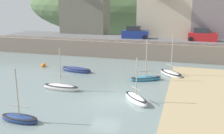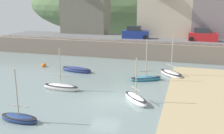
# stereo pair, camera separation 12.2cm
# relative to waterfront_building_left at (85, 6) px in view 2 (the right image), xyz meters

# --- Properties ---
(quay_seawall) EXTENTS (48.00, 9.40, 2.40)m
(quay_seawall) POSITION_rel_waterfront_building_left_xyz_m (11.74, -7.70, -5.90)
(quay_seawall) COLOR gray
(quay_seawall) RESTS_ON ground
(hillside_backdrop) EXTENTS (80.00, 44.00, 20.25)m
(hillside_backdrop) POSITION_rel_waterfront_building_left_xyz_m (11.95, 30.00, -0.17)
(hillside_backdrop) COLOR #506B42
(hillside_backdrop) RESTS_ON ground
(waterfront_building_left) EXTENTS (8.58, 4.48, 9.53)m
(waterfront_building_left) POSITION_rel_waterfront_building_left_xyz_m (0.00, 0.00, 0.00)
(waterfront_building_left) COLOR #6B6859
(waterfront_building_left) RESTS_ON ground
(waterfront_building_centre) EXTENTS (9.27, 5.97, 8.77)m
(waterfront_building_centre) POSITION_rel_waterfront_building_left_xyz_m (14.51, 0.00, -0.40)
(waterfront_building_centre) COLOR beige
(waterfront_building_centre) RESTS_ON ground
(waterfront_building_right) EXTENTS (7.20, 6.13, 10.19)m
(waterfront_building_right) POSITION_rel_waterfront_building_left_xyz_m (21.99, 0.00, 0.31)
(waterfront_building_right) COLOR gray
(waterfront_building_right) RESTS_ON ground
(sailboat_far_left) EXTENTS (3.30, 3.53, 4.85)m
(sailboat_far_left) POSITION_rel_waterfront_building_left_xyz_m (16.66, -16.07, -7.03)
(sailboat_far_left) COLOR silver
(sailboat_far_left) RESTS_ON ground
(sailboat_white_hull) EXTENTS (4.13, 1.84, 0.74)m
(sailboat_white_hull) POSITION_rel_waterfront_building_left_xyz_m (5.73, -17.56, -7.03)
(sailboat_white_hull) COLOR navy
(sailboat_white_hull) RESTS_ON ground
(sailboat_tall_mast) EXTENTS (3.01, 1.21, 3.97)m
(sailboat_tall_mast) POSITION_rel_waterfront_building_left_xyz_m (7.23, -30.99, -7.03)
(sailboat_tall_mast) COLOR navy
(sailboat_tall_mast) RESTS_ON ground
(sailboat_nearest_shore) EXTENTS (3.66, 1.11, 4.19)m
(sailboat_nearest_shore) POSITION_rel_waterfront_building_left_xyz_m (6.98, -24.04, -7.00)
(sailboat_nearest_shore) COLOR silver
(sailboat_nearest_shore) RESTS_ON ground
(dinghy_open_wooden) EXTENTS (3.45, 2.47, 4.53)m
(dinghy_open_wooden) POSITION_rel_waterfront_building_left_xyz_m (14.23, -18.79, -7.03)
(dinghy_open_wooden) COLOR teal
(dinghy_open_wooden) RESTS_ON ground
(sailboat_blue_trim) EXTENTS (2.76, 2.94, 3.99)m
(sailboat_blue_trim) POSITION_rel_waterfront_building_left_xyz_m (14.41, -25.17, -6.98)
(sailboat_blue_trim) COLOR white
(sailboat_blue_trim) RESTS_ON ground
(parked_car_near_slipway) EXTENTS (4.21, 1.99, 1.95)m
(parked_car_near_slipway) POSITION_rel_waterfront_building_left_xyz_m (10.14, -4.50, -4.05)
(parked_car_near_slipway) COLOR navy
(parked_car_near_slipway) RESTS_ON ground
(parked_car_by_wall) EXTENTS (4.21, 2.00, 1.95)m
(parked_car_by_wall) POSITION_rel_waterfront_building_left_xyz_m (20.28, -4.50, -4.05)
(parked_car_by_wall) COLOR red
(parked_car_by_wall) RESTS_ON ground
(mooring_buoy) EXTENTS (0.59, 0.59, 0.59)m
(mooring_buoy) POSITION_rel_waterfront_building_left_xyz_m (0.78, -16.59, -7.08)
(mooring_buoy) COLOR orange
(mooring_buoy) RESTS_ON ground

